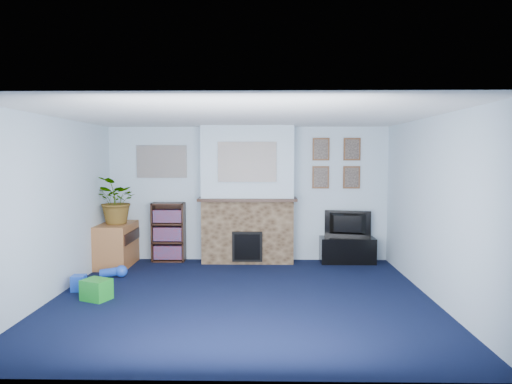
{
  "coord_description": "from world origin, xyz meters",
  "views": [
    {
      "loc": [
        0.29,
        -5.92,
        1.88
      ],
      "look_at": [
        0.17,
        0.93,
        1.34
      ],
      "focal_mm": 32.0,
      "sensor_mm": 36.0,
      "label": 1
    }
  ],
  "objects_px": {
    "sideboard": "(117,245)",
    "tv_stand": "(347,250)",
    "bookshelf": "(169,233)",
    "television": "(347,224)"
  },
  "relations": [
    {
      "from": "bookshelf",
      "to": "sideboard",
      "type": "height_order",
      "value": "bookshelf"
    },
    {
      "from": "tv_stand",
      "to": "television",
      "type": "bearing_deg",
      "value": 90.0
    },
    {
      "from": "tv_stand",
      "to": "bookshelf",
      "type": "xyz_separation_m",
      "value": [
        -3.18,
        0.08,
        0.28
      ]
    },
    {
      "from": "television",
      "to": "sideboard",
      "type": "bearing_deg",
      "value": 15.82
    },
    {
      "from": "television",
      "to": "sideboard",
      "type": "height_order",
      "value": "television"
    },
    {
      "from": "bookshelf",
      "to": "sideboard",
      "type": "distance_m",
      "value": 0.91
    },
    {
      "from": "tv_stand",
      "to": "sideboard",
      "type": "bearing_deg",
      "value": -175.99
    },
    {
      "from": "sideboard",
      "to": "tv_stand",
      "type": "bearing_deg",
      "value": 4.01
    },
    {
      "from": "bookshelf",
      "to": "sideboard",
      "type": "bearing_deg",
      "value": -156.59
    },
    {
      "from": "tv_stand",
      "to": "bookshelf",
      "type": "distance_m",
      "value": 3.19
    }
  ]
}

